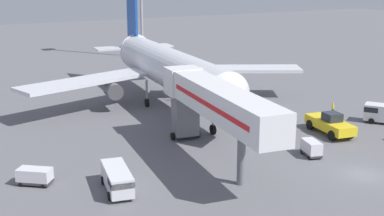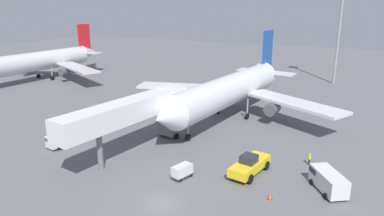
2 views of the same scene
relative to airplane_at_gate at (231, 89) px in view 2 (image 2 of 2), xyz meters
name	(u,v)px [view 2 (image 2 of 2)]	position (x,y,z in m)	size (l,w,h in m)	color
ground_plane	(161,204)	(4.57, -29.89, -5.09)	(300.00, 300.00, 0.00)	slate
airplane_at_gate	(231,89)	(0.00, 0.00, 0.00)	(39.27, 41.38, 14.15)	silver
jet_bridge	(134,112)	(-5.37, -20.53, 0.66)	(5.68, 21.18, 7.57)	silver
pushback_tug	(250,165)	(10.21, -19.42, -3.95)	(3.36, 6.84, 2.47)	yellow
service_van_far_right	(328,180)	(18.83, -19.29, -3.85)	(4.59, 5.24, 2.17)	silver
service_van_outer_right	(65,138)	(-15.74, -23.10, -4.00)	(2.75, 5.60, 1.88)	silver
baggage_cart_mid_left	(62,125)	(-21.38, -18.52, -4.30)	(3.07, 2.81, 1.42)	#38383D
baggage_cart_rear_right	(182,171)	(3.71, -23.99, -4.24)	(1.84, 2.67, 1.54)	#38383D
ground_crew_worker_foreground	(309,158)	(15.94, -13.61, -4.24)	(0.38, 0.38, 1.60)	#1E2333
safety_cone_bravo	(270,196)	(13.95, -23.86, -4.75)	(0.44, 0.44, 0.68)	black
airplane_background	(42,61)	(-56.34, 7.69, -0.10)	(41.69, 39.74, 13.68)	silver
apron_light_mast	(342,5)	(12.36, 38.37, 14.03)	(2.40, 2.40, 27.92)	#93969B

